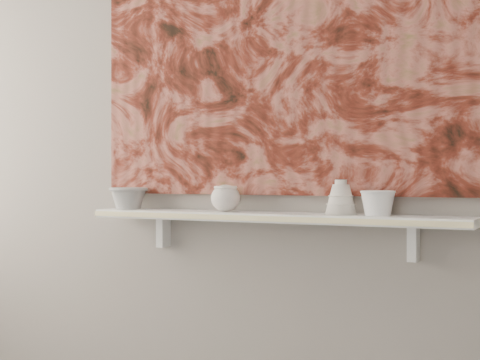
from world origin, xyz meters
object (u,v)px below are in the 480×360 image
Objects in this scene: bowl_white at (378,203)px; cup_cream at (226,198)px; shelf at (269,217)px; painting at (279,43)px; bell_vessel at (341,197)px; bowl_grey at (128,198)px.

cup_cream is at bearing 180.00° from bowl_white.
painting is (0.00, 0.08, 0.62)m from shelf.
bowl_grey is at bearing 180.00° from bell_vessel.
bell_vessel reaches higher than shelf.
bell_vessel reaches higher than bowl_grey.
bell_vessel reaches higher than cup_cream.
painting is at bearing 90.00° from shelf.
bowl_grey is at bearing 180.00° from cup_cream.
cup_cream reaches higher than bowl_grey.
painting is at bearing 163.04° from bell_vessel.
cup_cream is at bearing 180.00° from bell_vessel.
painting reaches higher than shelf.
shelf is at bearing 0.00° from bowl_grey.
shelf is 0.63m from painting.
shelf is 0.61m from bowl_grey.
shelf is at bearing -90.00° from painting.
bowl_white is at bearing 0.00° from bell_vessel.
bowl_white reaches higher than shelf.
cup_cream is (-0.17, -0.08, -0.56)m from painting.
cup_cream is (-0.17, 0.00, 0.06)m from shelf.
shelf is 11.89× the size of bell_vessel.
shelf is 12.22× the size of bowl_white.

